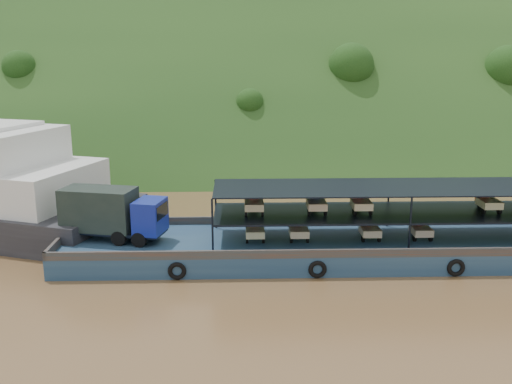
{
  "coord_description": "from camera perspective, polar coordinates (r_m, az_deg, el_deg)",
  "views": [
    {
      "loc": [
        -3.18,
        -35.21,
        12.64
      ],
      "look_at": [
        -2.0,
        3.0,
        3.2
      ],
      "focal_mm": 40.0,
      "sensor_mm": 36.0,
      "label": 1
    }
  ],
  "objects": [
    {
      "name": "ground",
      "position": [
        37.55,
        3.21,
        -5.82
      ],
      "size": [
        160.0,
        160.0,
        0.0
      ],
      "primitive_type": "plane",
      "color": "brown",
      "rests_on": "ground"
    },
    {
      "name": "hillside",
      "position": [
        72.4,
        0.78,
        3.81
      ],
      "size": [
        140.0,
        39.6,
        39.6
      ],
      "primitive_type": "cube",
      "rotation": [
        0.79,
        0.0,
        0.0
      ],
      "color": "#193814",
      "rests_on": "ground"
    },
    {
      "name": "cargo_barge",
      "position": [
        36.25,
        6.82,
        -4.8
      ],
      "size": [
        35.08,
        7.18,
        4.54
      ],
      "color": "navy",
      "rests_on": "ground"
    }
  ]
}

